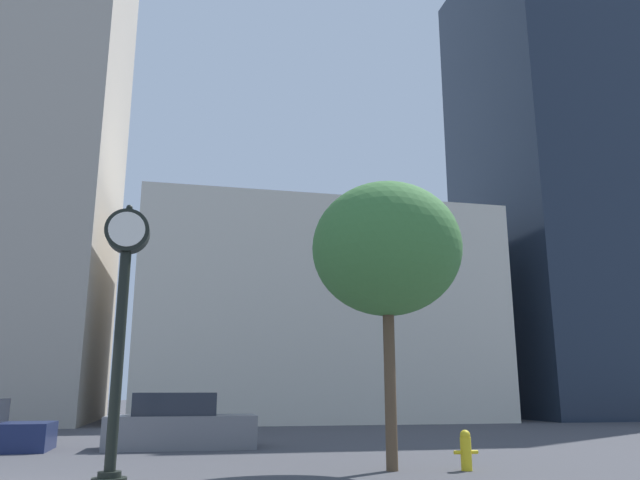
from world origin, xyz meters
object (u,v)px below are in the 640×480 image
Objects in this scene: car_grey at (180,425)px; bare_tree at (387,250)px; fire_hydrant_near at (466,450)px; street_clock at (122,301)px.

car_grey is 0.68× the size of bare_tree.
bare_tree reaches higher than fire_hydrant_near.
car_grey reaches higher than fire_hydrant_near.
street_clock is 0.83× the size of bare_tree.
bare_tree is (-1.47, 0.29, 4.13)m from fire_hydrant_near.
bare_tree is (5.32, 0.77, 1.39)m from street_clock.
fire_hydrant_near is 4.39m from bare_tree.
fire_hydrant_near is (5.63, -6.30, -0.23)m from car_grey.
bare_tree is (4.16, -6.01, 3.90)m from car_grey.
car_grey is 5.22× the size of fire_hydrant_near.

